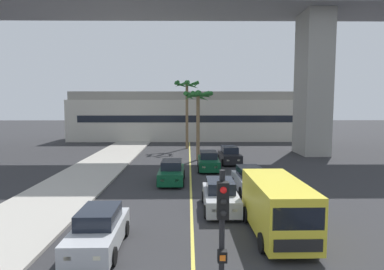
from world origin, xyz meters
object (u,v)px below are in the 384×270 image
car_queue_third (230,156)px  car_queue_second (209,161)px  palm_tree_mid_median (187,93)px  car_queue_sixth (99,231)px  palm_tree_near_median (198,101)px  car_queue_fifth (220,196)px  car_queue_fourth (172,172)px  traffic_light_median_near (222,241)px  delivery_van (277,206)px  car_queue_front (250,180)px

car_queue_third → car_queue_second: bearing=-125.1°
palm_tree_mid_median → car_queue_second: bearing=-82.0°
car_queue_sixth → palm_tree_near_median: 21.14m
car_queue_second → car_queue_fifth: bearing=-90.1°
car_queue_fourth → car_queue_fifth: size_ratio=1.00×
car_queue_fourth → traffic_light_median_near: size_ratio=0.98×
car_queue_second → car_queue_sixth: 15.96m
car_queue_sixth → delivery_van: (7.16, 1.17, 0.57)m
car_queue_fourth → traffic_light_median_near: 16.50m
palm_tree_near_median → palm_tree_mid_median: 8.57m
car_queue_front → palm_tree_near_median: bearing=104.0°
car_queue_fourth → car_queue_third: bearing=56.0°
delivery_van → palm_tree_mid_median: 28.14m
delivery_van → palm_tree_near_median: (-2.76, 18.88, 4.50)m
car_queue_front → car_queue_sixth: bearing=-131.9°
car_queue_front → traffic_light_median_near: traffic_light_median_near is taller
car_queue_sixth → palm_tree_near_median: (4.39, 20.05, 5.06)m
car_queue_sixth → palm_tree_mid_median: (3.26, 28.47, 6.17)m
car_queue_third → palm_tree_near_median: (-2.91, 1.86, 5.06)m
car_queue_sixth → traffic_light_median_near: 7.23m
car_queue_third → car_queue_sixth: size_ratio=1.01×
car_queue_fifth → palm_tree_mid_median: size_ratio=0.49×
car_queue_sixth → traffic_light_median_near: (4.15, -5.58, 1.99)m
car_queue_front → car_queue_third: same height
car_queue_fourth → palm_tree_mid_median: 18.85m
car_queue_fourth → delivery_van: 10.72m
car_queue_front → car_queue_fourth: (-5.10, 2.48, 0.00)m
car_queue_sixth → palm_tree_near_median: bearing=77.6°
car_queue_fifth → traffic_light_median_near: bearing=-95.5°
delivery_van → palm_tree_near_median: palm_tree_near_median is taller
car_queue_sixth → palm_tree_mid_median: size_ratio=0.49×
palm_tree_near_median → car_queue_front: bearing=-76.0°
car_queue_fifth → traffic_light_median_near: traffic_light_median_near is taller
car_queue_second → delivery_van: (2.02, -13.94, 0.57)m
car_queue_fifth → car_queue_sixth: 6.93m
car_queue_second → delivery_van: delivery_van is taller
car_queue_second → palm_tree_mid_median: 14.84m
delivery_van → palm_tree_near_median: bearing=98.3°
car_queue_fifth → traffic_light_median_near: 10.48m
car_queue_front → car_queue_second: size_ratio=1.01×
car_queue_sixth → palm_tree_mid_median: palm_tree_mid_median is taller
car_queue_third → palm_tree_mid_median: 12.65m
car_queue_front → car_queue_sixth: (-7.35, -8.20, 0.00)m
car_queue_sixth → delivery_van: 7.28m
palm_tree_near_median → car_queue_second: bearing=-81.4°
palm_tree_near_median → palm_tree_mid_median: size_ratio=0.82×
traffic_light_median_near → palm_tree_mid_median: bearing=91.5°
car_queue_sixth → palm_tree_mid_median: 29.31m
delivery_van → car_queue_front: bearing=88.5°
car_queue_second → traffic_light_median_near: traffic_light_median_near is taller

